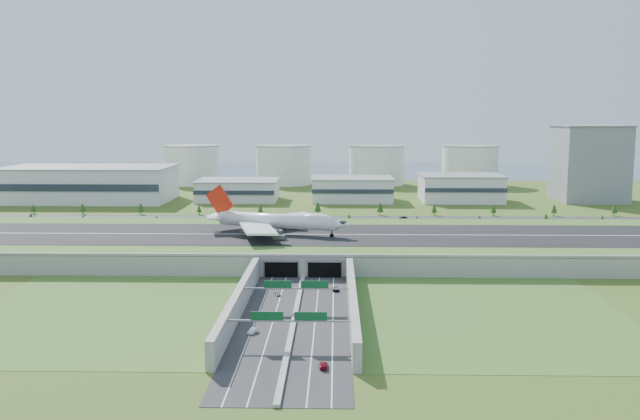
{
  "coord_description": "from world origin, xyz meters",
  "views": [
    {
      "loc": [
        12.74,
        -309.15,
        63.16
      ],
      "look_at": [
        4.71,
        35.0,
        14.78
      ],
      "focal_mm": 38.0,
      "sensor_mm": 36.0,
      "label": 1
    }
  ],
  "objects_px": {
    "office_tower": "(589,164)",
    "fuel_tank_a": "(192,165)",
    "car_0": "(278,294)",
    "car_5": "(403,218)",
    "car_2": "(335,289)",
    "boeing_747": "(276,221)",
    "car_7": "(266,216)",
    "car_3": "(323,365)",
    "car_1": "(253,331)",
    "car_4": "(158,220)"
  },
  "relations": [
    {
      "from": "car_4",
      "to": "car_5",
      "type": "height_order",
      "value": "car_5"
    },
    {
      "from": "fuel_tank_a",
      "to": "car_4",
      "type": "xyz_separation_m",
      "value": [
        26.78,
        -222.11,
        -16.57
      ]
    },
    {
      "from": "car_0",
      "to": "car_2",
      "type": "xyz_separation_m",
      "value": [
        20.32,
        7.09,
        0.03
      ]
    },
    {
      "from": "car_5",
      "to": "car_7",
      "type": "height_order",
      "value": "car_5"
    },
    {
      "from": "car_0",
      "to": "car_7",
      "type": "xyz_separation_m",
      "value": [
        -22.75,
        182.54,
        0.05
      ]
    },
    {
      "from": "car_1",
      "to": "car_2",
      "type": "xyz_separation_m",
      "value": [
        24.08,
        48.94,
        -0.02
      ]
    },
    {
      "from": "car_3",
      "to": "car_1",
      "type": "bearing_deg",
      "value": -51.79
    },
    {
      "from": "car_4",
      "to": "car_1",
      "type": "bearing_deg",
      "value": -150.27
    },
    {
      "from": "car_2",
      "to": "car_7",
      "type": "distance_m",
      "value": 180.66
    },
    {
      "from": "car_4",
      "to": "fuel_tank_a",
      "type": "bearing_deg",
      "value": 15.05
    },
    {
      "from": "fuel_tank_a",
      "to": "car_1",
      "type": "bearing_deg",
      "value": -75.8
    },
    {
      "from": "car_1",
      "to": "car_3",
      "type": "height_order",
      "value": "car_1"
    },
    {
      "from": "office_tower",
      "to": "car_7",
      "type": "distance_m",
      "value": 248.71
    },
    {
      "from": "office_tower",
      "to": "car_1",
      "type": "xyz_separation_m",
      "value": [
        -211.3,
        -314.49,
        -26.66
      ]
    },
    {
      "from": "car_4",
      "to": "car_7",
      "type": "height_order",
      "value": "car_4"
    },
    {
      "from": "boeing_747",
      "to": "car_5",
      "type": "distance_m",
      "value": 120.81
    },
    {
      "from": "fuel_tank_a",
      "to": "car_0",
      "type": "bearing_deg",
      "value": -73.82
    },
    {
      "from": "boeing_747",
      "to": "office_tower",
      "type": "bearing_deg",
      "value": 59.88
    },
    {
      "from": "car_1",
      "to": "car_4",
      "type": "height_order",
      "value": "car_4"
    },
    {
      "from": "car_2",
      "to": "car_5",
      "type": "distance_m",
      "value": 175.94
    },
    {
      "from": "fuel_tank_a",
      "to": "car_3",
      "type": "distance_m",
      "value": 474.51
    },
    {
      "from": "car_1",
      "to": "car_2",
      "type": "distance_m",
      "value": 54.55
    },
    {
      "from": "car_1",
      "to": "car_7",
      "type": "distance_m",
      "value": 225.2
    },
    {
      "from": "office_tower",
      "to": "car_0",
      "type": "distance_m",
      "value": 343.68
    },
    {
      "from": "car_1",
      "to": "car_2",
      "type": "relative_size",
      "value": 0.87
    },
    {
      "from": "car_3",
      "to": "car_5",
      "type": "height_order",
      "value": "car_5"
    },
    {
      "from": "office_tower",
      "to": "car_1",
      "type": "height_order",
      "value": "office_tower"
    },
    {
      "from": "fuel_tank_a",
      "to": "boeing_747",
      "type": "height_order",
      "value": "fuel_tank_a"
    },
    {
      "from": "car_2",
      "to": "car_4",
      "type": "bearing_deg",
      "value": -60.7
    },
    {
      "from": "car_1",
      "to": "car_4",
      "type": "distance_m",
      "value": 222.97
    },
    {
      "from": "fuel_tank_a",
      "to": "car_1",
      "type": "distance_m",
      "value": 443.34
    },
    {
      "from": "boeing_747",
      "to": "car_3",
      "type": "distance_m",
      "value": 150.91
    },
    {
      "from": "car_3",
      "to": "car_4",
      "type": "relative_size",
      "value": 1.04
    },
    {
      "from": "car_0",
      "to": "car_5",
      "type": "relative_size",
      "value": 0.78
    },
    {
      "from": "fuel_tank_a",
      "to": "car_4",
      "type": "distance_m",
      "value": 224.34
    },
    {
      "from": "office_tower",
      "to": "boeing_747",
      "type": "xyz_separation_m",
      "value": [
        -214.87,
        -192.84,
        -13.17
      ]
    },
    {
      "from": "car_4",
      "to": "car_5",
      "type": "relative_size",
      "value": 0.95
    },
    {
      "from": "fuel_tank_a",
      "to": "car_5",
      "type": "relative_size",
      "value": 10.02
    },
    {
      "from": "car_2",
      "to": "car_7",
      "type": "relative_size",
      "value": 1.02
    },
    {
      "from": "car_0",
      "to": "car_1",
      "type": "relative_size",
      "value": 0.9
    },
    {
      "from": "boeing_747",
      "to": "car_5",
      "type": "relative_size",
      "value": 14.03
    },
    {
      "from": "boeing_747",
      "to": "car_0",
      "type": "distance_m",
      "value": 81.27
    },
    {
      "from": "office_tower",
      "to": "car_5",
      "type": "height_order",
      "value": "office_tower"
    },
    {
      "from": "car_3",
      "to": "boeing_747",
      "type": "bearing_deg",
      "value": -80.75
    },
    {
      "from": "car_2",
      "to": "car_1",
      "type": "bearing_deg",
      "value": 59.32
    },
    {
      "from": "office_tower",
      "to": "fuel_tank_a",
      "type": "bearing_deg",
      "value": 160.23
    },
    {
      "from": "office_tower",
      "to": "fuel_tank_a",
      "type": "relative_size",
      "value": 1.1
    },
    {
      "from": "car_7",
      "to": "car_1",
      "type": "bearing_deg",
      "value": -11.68
    },
    {
      "from": "car_4",
      "to": "car_7",
      "type": "relative_size",
      "value": 0.97
    },
    {
      "from": "car_2",
      "to": "boeing_747",
      "type": "bearing_deg",
      "value": -73.66
    }
  ]
}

